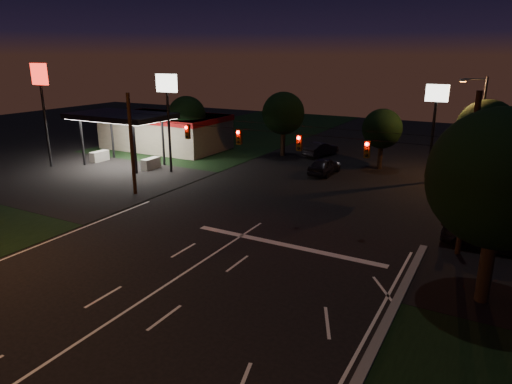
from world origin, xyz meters
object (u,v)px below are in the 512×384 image
Objects in this scene: car_oncoming_b at (321,149)px; car_cross at (491,237)px; tree_right_near at (501,180)px; car_oncoming_a at (324,166)px; utility_pole_right at (457,254)px.

car_cross is (17.80, -19.32, 0.02)m from car_oncoming_b.
car_oncoming_a is at bearing 128.50° from tree_right_near.
tree_right_near reaches higher than car_cross.
car_oncoming_a reaches higher than car_cross.
tree_right_near is (1.53, -4.83, 5.68)m from utility_pole_right.
tree_right_near is at bearing 178.56° from car_cross.
car_oncoming_a is at bearing 130.58° from car_oncoming_b.
tree_right_near reaches higher than car_oncoming_b.
car_oncoming_b is (-3.26, 7.50, -0.03)m from car_oncoming_a.
tree_right_near is 1.90× the size of car_oncoming_a.
utility_pole_right is 26.51m from car_oncoming_b.
utility_pole_right is 18.71m from car_oncoming_a.
utility_pole_right is 2.36m from car_cross.
tree_right_near is 1.63× the size of car_cross.
tree_right_near reaches higher than utility_pole_right.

